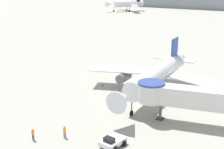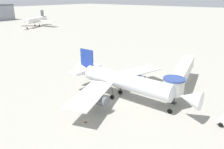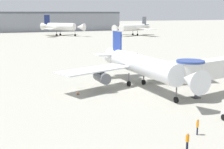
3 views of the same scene
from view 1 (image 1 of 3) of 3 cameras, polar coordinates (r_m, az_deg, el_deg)
name	(u,v)px [view 1 (image 1 of 3)]	position (r m, az deg, el deg)	size (l,w,h in m)	color
ground_plane	(150,94)	(58.54, 7.02, -3.64)	(800.00, 800.00, 0.00)	#9E9B8E
main_airplane	(156,75)	(56.96, 8.11, -0.18)	(29.28, 27.98, 9.08)	silver
jet_bridge	(201,98)	(46.78, 16.00, -4.20)	(21.50, 7.49, 5.86)	silver
pushback_tug_white	(112,141)	(40.86, 0.08, -12.14)	(2.85, 3.63, 1.52)	silver
traffic_cone_apron_front	(117,148)	(40.03, 0.90, -13.34)	(0.49, 0.49, 0.81)	black
traffic_cone_port_wing	(103,84)	(62.74, -1.71, -1.76)	(0.40, 0.40, 0.66)	black
ground_crew_marshaller	(65,131)	(43.19, -8.68, -10.16)	(0.39, 0.36, 1.76)	#1E2338
ground_crew_wing_walker	(33,134)	(43.43, -14.26, -10.42)	(0.37, 0.29, 1.69)	#1E2338
background_jet_black_tail	(126,4)	(205.39, 2.58, 12.81)	(24.66, 23.62, 11.05)	white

